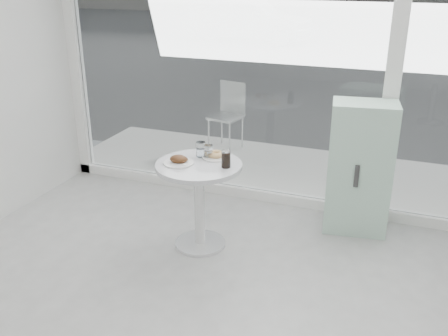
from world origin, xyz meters
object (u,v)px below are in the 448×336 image
at_px(plate_donut, 216,155).
at_px(water_tumbler_b, 209,152).
at_px(water_tumbler_a, 201,150).
at_px(mint_cabinet, 359,168).
at_px(patio_chair, 229,111).
at_px(cola_glass, 226,159).
at_px(car_white, 251,18).
at_px(main_table, 199,188).
at_px(plate_fritter, 179,160).

distance_m(plate_donut, water_tumbler_b, 0.07).
bearing_deg(water_tumbler_b, water_tumbler_a, 169.14).
bearing_deg(mint_cabinet, patio_chair, 131.30).
xyz_separation_m(plate_donut, cola_glass, (0.16, -0.17, 0.05)).
bearing_deg(water_tumbler_a, patio_chair, 104.34).
xyz_separation_m(plate_donut, water_tumbler_a, (-0.13, -0.02, 0.04)).
relative_size(car_white, water_tumbler_a, 31.87).
xyz_separation_m(main_table, water_tumbler_a, (-0.05, 0.16, 0.28)).
height_order(plate_donut, water_tumbler_a, water_tumbler_a).
xyz_separation_m(main_table, plate_donut, (0.08, 0.18, 0.24)).
bearing_deg(cola_glass, main_table, -179.07).
xyz_separation_m(car_white, cola_glass, (3.88, -12.60, 0.13)).
relative_size(patio_chair, water_tumbler_b, 7.27).
height_order(patio_chair, cola_glass, patio_chair).
relative_size(mint_cabinet, water_tumbler_b, 10.14).
relative_size(patio_chair, cola_glass, 6.10).
bearing_deg(plate_fritter, plate_donut, 44.79).
bearing_deg(patio_chair, plate_fritter, -67.87).
height_order(mint_cabinet, patio_chair, mint_cabinet).
xyz_separation_m(patio_chair, plate_fritter, (0.46, -2.41, 0.26)).
height_order(main_table, water_tumbler_b, water_tumbler_b).
bearing_deg(plate_fritter, patio_chair, 100.76).
relative_size(plate_fritter, water_tumbler_a, 1.90).
relative_size(car_white, plate_donut, 17.66).
height_order(mint_cabinet, plate_donut, mint_cabinet).
bearing_deg(patio_chair, water_tumbler_b, -62.52).
bearing_deg(main_table, mint_cabinet, 33.12).
bearing_deg(water_tumbler_b, plate_fritter, -132.31).
relative_size(main_table, patio_chair, 0.89).
height_order(main_table, car_white, car_white).
distance_m(plate_donut, water_tumbler_a, 0.14).
bearing_deg(main_table, plate_donut, 64.90).
xyz_separation_m(patio_chair, car_white, (-3.03, 10.25, 0.17)).
relative_size(car_white, plate_fritter, 16.74).
distance_m(water_tumbler_a, cola_glass, 0.33).
height_order(mint_cabinet, car_white, car_white).
xyz_separation_m(water_tumbler_a, cola_glass, (0.29, -0.15, 0.01)).
bearing_deg(water_tumbler_b, patio_chair, 106.10).
bearing_deg(patio_chair, mint_cabinet, -29.11).
distance_m(main_table, cola_glass, 0.37).
xyz_separation_m(car_white, plate_donut, (3.73, -12.43, 0.08)).
bearing_deg(plate_donut, water_tumbler_b, -147.77).
xyz_separation_m(plate_fritter, water_tumbler_a, (0.10, 0.21, 0.03)).
xyz_separation_m(mint_cabinet, water_tumbler_a, (-1.27, -0.64, 0.22)).
distance_m(water_tumbler_a, water_tumbler_b, 0.08).
distance_m(mint_cabinet, water_tumbler_b, 1.37).
distance_m(car_white, water_tumbler_b, 12.99).
relative_size(plate_fritter, plate_donut, 1.05).
bearing_deg(cola_glass, water_tumbler_a, 151.82).
distance_m(car_white, water_tumbler_a, 12.96).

